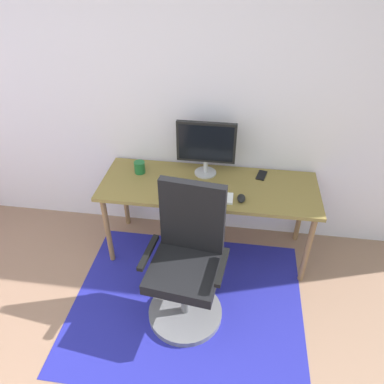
# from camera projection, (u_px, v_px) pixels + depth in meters

# --- Properties ---
(wall_back) EXTENTS (6.00, 0.10, 2.60)m
(wall_back) POSITION_uv_depth(u_px,v_px,m) (187.00, 93.00, 2.89)
(wall_back) COLOR silver
(wall_back) RESTS_ON ground
(area_rug) EXTENTS (1.75, 1.44, 0.01)m
(area_rug) POSITION_uv_depth(u_px,v_px,m) (187.00, 303.00, 2.84)
(area_rug) COLOR navy
(area_rug) RESTS_ON ground
(desk) EXTENTS (1.73, 0.61, 0.70)m
(desk) POSITION_uv_depth(u_px,v_px,m) (209.00, 191.00, 2.95)
(desk) COLOR olive
(desk) RESTS_ON ground
(monitor) EXTENTS (0.47, 0.18, 0.46)m
(monitor) POSITION_uv_depth(u_px,v_px,m) (206.00, 145.00, 2.89)
(monitor) COLOR #B2B2B7
(monitor) RESTS_ON desk
(keyboard) EXTENTS (0.43, 0.13, 0.02)m
(keyboard) POSITION_uv_depth(u_px,v_px,m) (204.00, 196.00, 2.77)
(keyboard) COLOR white
(keyboard) RESTS_ON desk
(computer_mouse) EXTENTS (0.06, 0.10, 0.03)m
(computer_mouse) POSITION_uv_depth(u_px,v_px,m) (241.00, 198.00, 2.74)
(computer_mouse) COLOR black
(computer_mouse) RESTS_ON desk
(coffee_cup) EXTENTS (0.09, 0.09, 0.10)m
(coffee_cup) POSITION_uv_depth(u_px,v_px,m) (140.00, 167.00, 3.03)
(coffee_cup) COLOR #1C632F
(coffee_cup) RESTS_ON desk
(cell_phone) EXTENTS (0.10, 0.15, 0.01)m
(cell_phone) POSITION_uv_depth(u_px,v_px,m) (262.00, 175.00, 3.02)
(cell_phone) COLOR black
(cell_phone) RESTS_ON desk
(office_chair) EXTENTS (0.58, 0.55, 1.07)m
(office_chair) POSITION_uv_depth(u_px,v_px,m) (187.00, 269.00, 2.56)
(office_chair) COLOR slate
(office_chair) RESTS_ON ground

